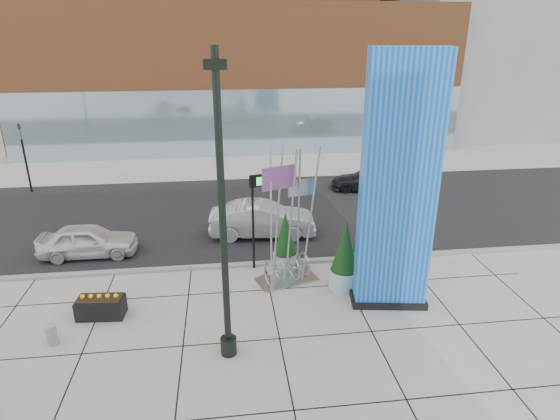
{
  "coord_description": "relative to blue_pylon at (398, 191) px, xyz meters",
  "views": [
    {
      "loc": [
        -0.51,
        -13.18,
        9.1
      ],
      "look_at": [
        1.39,
        2.0,
        3.19
      ],
      "focal_mm": 30.0,
      "sensor_mm": 36.0,
      "label": 1
    }
  ],
  "objects": [
    {
      "name": "ground",
      "position": [
        -5.1,
        -0.67,
        -4.18
      ],
      "size": [
        160.0,
        160.0,
        0.0
      ],
      "primitive_type": "plane",
      "color": "#9E9991",
      "rests_on": "ground"
    },
    {
      "name": "tower_podium",
      "position": [
        -4.1,
        26.33,
        1.32
      ],
      "size": [
        34.0,
        10.0,
        11.0
      ],
      "primitive_type": "cube",
      "color": "brown",
      "rests_on": "ground"
    },
    {
      "name": "round_planter_east",
      "position": [
        -0.11,
        2.73,
        -2.96
      ],
      "size": [
        1.03,
        1.03,
        2.58
      ],
      "color": "#9BD1C5",
      "rests_on": "ground"
    },
    {
      "name": "round_planter_mid",
      "position": [
        -1.33,
        1.13,
        -2.89
      ],
      "size": [
        1.1,
        1.1,
        2.74
      ],
      "color": "#9BD1C5",
      "rests_on": "ground"
    },
    {
      "name": "concrete_bollard",
      "position": [
        -11.1,
        -1.04,
        -3.85
      ],
      "size": [
        0.34,
        0.34,
        0.66
      ],
      "primitive_type": "cylinder",
      "color": "gray",
      "rests_on": "ground"
    },
    {
      "name": "tower_glass_front",
      "position": [
        -4.1,
        21.53,
        -1.68
      ],
      "size": [
        34.0,
        0.6,
        5.0
      ],
      "primitive_type": "cube",
      "color": "#8CA5B2",
      "rests_on": "ground"
    },
    {
      "name": "box_planter_north",
      "position": [
        -9.93,
        0.33,
        -3.79
      ],
      "size": [
        1.61,
        0.9,
        0.85
      ],
      "rotation": [
        0.0,
        0.0,
        -0.08
      ],
      "color": "black",
      "rests_on": "ground"
    },
    {
      "name": "public_art_sculpture",
      "position": [
        -3.34,
        1.97,
        -2.81
      ],
      "size": [
        2.55,
        1.79,
        5.25
      ],
      "rotation": [
        0.0,
        0.0,
        0.3
      ],
      "color": "#A4A6A9",
      "rests_on": "ground"
    },
    {
      "name": "overhead_street_sign",
      "position": [
        -3.88,
        3.13,
        -0.81
      ],
      "size": [
        1.82,
        0.71,
        3.93
      ],
      "rotation": [
        0.0,
        0.0,
        0.3
      ],
      "color": "black",
      "rests_on": "ground"
    },
    {
      "name": "car_white_west",
      "position": [
        -11.49,
        5.13,
        -3.49
      ],
      "size": [
        4.07,
        1.65,
        1.38
      ],
      "primitive_type": "imported",
      "rotation": [
        0.0,
        0.0,
        1.58
      ],
      "color": "white",
      "rests_on": "ground"
    },
    {
      "name": "street_asphalt",
      "position": [
        -5.1,
        9.33,
        -4.17
      ],
      "size": [
        80.0,
        12.0,
        0.02
      ],
      "primitive_type": "cube",
      "color": "black",
      "rests_on": "ground"
    },
    {
      "name": "car_silver_mid",
      "position": [
        -3.92,
        6.29,
        -3.38
      ],
      "size": [
        5.01,
        2.08,
        1.61
      ],
      "primitive_type": "imported",
      "rotation": [
        0.0,
        0.0,
        1.49
      ],
      "color": "#B0B2B8",
      "rests_on": "ground"
    },
    {
      "name": "traffic_signal",
      "position": [
        -17.1,
        14.33,
        -1.88
      ],
      "size": [
        0.15,
        0.18,
        4.1
      ],
      "color": "black",
      "rests_on": "ground"
    },
    {
      "name": "lamp_post",
      "position": [
        -5.69,
        -2.18,
        -0.59
      ],
      "size": [
        0.57,
        0.48,
        8.77
      ],
      "rotation": [
        0.0,
        0.0,
        -0.12
      ],
      "color": "black",
      "rests_on": "ground"
    },
    {
      "name": "blue_pylon",
      "position": [
        0.0,
        0.0,
        0.0
      ],
      "size": [
        2.74,
        1.53,
        8.66
      ],
      "rotation": [
        0.0,
        0.0,
        -0.15
      ],
      "color": "blue",
      "rests_on": "ground"
    },
    {
      "name": "round_planter_west",
      "position": [
        -3.3,
        2.93,
        -3.03
      ],
      "size": [
        0.98,
        0.98,
        2.44
      ],
      "color": "#9BD1C5",
      "rests_on": "ground"
    },
    {
      "name": "car_dark_east",
      "position": [
        3.03,
        12.21,
        -3.54
      ],
      "size": [
        4.68,
        2.59,
        1.28
      ],
      "primitive_type": "imported",
      "rotation": [
        0.0,
        0.0,
        -1.76
      ],
      "color": "black",
      "rests_on": "ground"
    },
    {
      "name": "curb_edge",
      "position": [
        -5.1,
        3.33,
        -4.12
      ],
      "size": [
        80.0,
        0.3,
        0.12
      ],
      "primitive_type": "cube",
      "color": "gray",
      "rests_on": "ground"
    },
    {
      "name": "building_grey_parking",
      "position": [
        20.9,
        31.33,
        4.82
      ],
      "size": [
        20.0,
        18.0,
        18.0
      ],
      "primitive_type": "cube",
      "color": "slate",
      "rests_on": "ground"
    }
  ]
}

